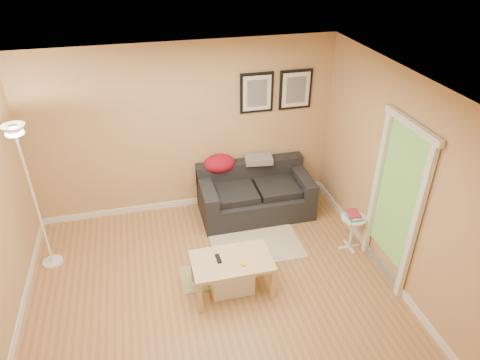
{
  "coord_description": "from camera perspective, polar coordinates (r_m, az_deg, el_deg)",
  "views": [
    {
      "loc": [
        -0.61,
        -3.83,
        3.97
      ],
      "look_at": [
        0.55,
        0.85,
        1.05
      ],
      "focal_mm": 32.29,
      "sensor_mm": 36.0,
      "label": 1
    }
  ],
  "objects": [
    {
      "name": "book_stack",
      "position": [
        6.02,
        14.78,
        -4.45
      ],
      "size": [
        0.24,
        0.28,
        0.08
      ],
      "primitive_type": null,
      "rotation": [
        0.0,
        0.0,
        -0.31
      ],
      "color": "teal",
      "rests_on": "side_table"
    },
    {
      "name": "framed_print_left",
      "position": [
        6.42,
        2.22,
        11.44
      ],
      "size": [
        0.5,
        0.04,
        0.6
      ],
      "primitive_type": null,
      "color": "black",
      "rests_on": "wall_back"
    },
    {
      "name": "wall_right",
      "position": [
        5.47,
        19.82,
        -0.02
      ],
      "size": [
        0.0,
        4.0,
        4.0
      ],
      "primitive_type": "plane",
      "rotation": [
        1.57,
        0.0,
        -1.57
      ],
      "color": "tan",
      "rests_on": "ground"
    },
    {
      "name": "remote_control",
      "position": [
        5.25,
        -2.88,
        -10.32
      ],
      "size": [
        0.06,
        0.16,
        0.02
      ],
      "primitive_type": "cube",
      "rotation": [
        0.0,
        0.0,
        0.05
      ],
      "color": "black",
      "rests_on": "coffee_table"
    },
    {
      "name": "framed_print_right",
      "position": [
        6.6,
        7.34,
        11.78
      ],
      "size": [
        0.5,
        0.04,
        0.6
      ],
      "primitive_type": null,
      "color": "black",
      "rests_on": "wall_back"
    },
    {
      "name": "area_rug",
      "position": [
        6.2,
        2.14,
        -8.52
      ],
      "size": [
        1.25,
        0.85,
        0.01
      ],
      "primitive_type": "cube",
      "color": "beige",
      "rests_on": "ground"
    },
    {
      "name": "baseboard_right",
      "position": [
        6.17,
        17.67,
        -10.0
      ],
      "size": [
        0.02,
        4.0,
        0.1
      ],
      "primitive_type": "cube",
      "color": "white",
      "rests_on": "ground"
    },
    {
      "name": "floor_lamp",
      "position": [
        5.89,
        -25.38,
        -2.89
      ],
      "size": [
        0.26,
        0.26,
        2.03
      ],
      "primitive_type": null,
      "color": "white",
      "rests_on": "ground"
    },
    {
      "name": "floor",
      "position": [
        5.54,
        -3.52,
        -14.56
      ],
      "size": [
        4.5,
        4.5,
        0.0
      ],
      "primitive_type": "plane",
      "color": "#AD784A",
      "rests_on": "ground"
    },
    {
      "name": "green_runner",
      "position": [
        5.74,
        -4.15,
        -12.54
      ],
      "size": [
        0.7,
        0.5,
        0.01
      ],
      "primitive_type": "cube",
      "color": "#668C4C",
      "rests_on": "ground"
    },
    {
      "name": "baseboard_back",
      "position": [
        7.04,
        -6.6,
        -2.86
      ],
      "size": [
        4.5,
        0.02,
        0.1
      ],
      "primitive_type": "cube",
      "color": "white",
      "rests_on": "ground"
    },
    {
      "name": "tape_roll",
      "position": [
        5.17,
        0.44,
        -11.0
      ],
      "size": [
        0.07,
        0.07,
        0.03
      ],
      "primitive_type": "cylinder",
      "color": "yellow",
      "rests_on": "coffee_table"
    },
    {
      "name": "sofa",
      "position": [
        6.64,
        2.07,
        -1.59
      ],
      "size": [
        1.7,
        0.9,
        0.75
      ],
      "primitive_type": null,
      "color": "black",
      "rests_on": "ground"
    },
    {
      "name": "plaid_throw",
      "position": [
        6.7,
        2.48,
        2.74
      ],
      "size": [
        0.45,
        0.32,
        0.1
      ],
      "primitive_type": null,
      "rotation": [
        0.0,
        0.0,
        -0.14
      ],
      "color": "tan",
      "rests_on": "sofa"
    },
    {
      "name": "side_table",
      "position": [
        6.19,
        14.51,
        -6.74
      ],
      "size": [
        0.34,
        0.34,
        0.53
      ],
      "primitive_type": null,
      "color": "white",
      "rests_on": "ground"
    },
    {
      "name": "coffee_table",
      "position": [
        5.4,
        -1.07,
        -12.4
      ],
      "size": [
        1.03,
        0.7,
        0.48
      ],
      "primitive_type": null,
      "rotation": [
        0.0,
        0.0,
        0.12
      ],
      "color": "#D9B684",
      "rests_on": "ground"
    },
    {
      "name": "ceiling",
      "position": [
        4.11,
        -4.69,
        11.66
      ],
      "size": [
        4.5,
        4.5,
        0.0
      ],
      "primitive_type": "plane",
      "rotation": [
        3.14,
        0.0,
        0.0
      ],
      "color": "white",
      "rests_on": "wall_back"
    },
    {
      "name": "red_throw",
      "position": [
        6.6,
        -2.75,
        2.2
      ],
      "size": [
        0.48,
        0.36,
        0.28
      ],
      "primitive_type": null,
      "color": "#A60F2D",
      "rests_on": "sofa"
    },
    {
      "name": "wall_back",
      "position": [
        6.44,
        -7.28,
        6.45
      ],
      "size": [
        4.5,
        0.0,
        4.5
      ],
      "primitive_type": "plane",
      "rotation": [
        1.57,
        0.0,
        0.0
      ],
      "color": "tan",
      "rests_on": "ground"
    },
    {
      "name": "storage_bin",
      "position": [
        5.47,
        -1.16,
        -12.83
      ],
      "size": [
        0.53,
        0.39,
        0.33
      ],
      "primitive_type": null,
      "color": "white",
      "rests_on": "ground"
    },
    {
      "name": "baseboard_left",
      "position": [
        5.71,
        -27.21,
        -16.58
      ],
      "size": [
        0.02,
        4.0,
        0.1
      ],
      "primitive_type": "cube",
      "color": "white",
      "rests_on": "ground"
    },
    {
      "name": "doorway",
      "position": [
        5.48,
        19.67,
        -3.33
      ],
      "size": [
        0.12,
        1.01,
        2.13
      ],
      "primitive_type": null,
      "color": "white",
      "rests_on": "ground"
    }
  ]
}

